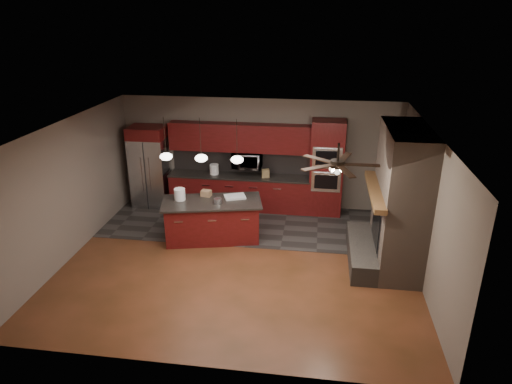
% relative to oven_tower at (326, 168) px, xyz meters
% --- Properties ---
extents(ground, '(7.00, 7.00, 0.00)m').
position_rel_oven_tower_xyz_m(ground, '(-1.70, -2.69, -1.19)').
color(ground, brown).
rests_on(ground, ground).
extents(ceiling, '(7.00, 6.00, 0.02)m').
position_rel_oven_tower_xyz_m(ceiling, '(-1.70, -2.69, 1.61)').
color(ceiling, white).
rests_on(ceiling, back_wall).
extents(back_wall, '(7.00, 0.02, 2.80)m').
position_rel_oven_tower_xyz_m(back_wall, '(-1.70, 0.31, 0.21)').
color(back_wall, '#6B6156').
rests_on(back_wall, ground).
extents(right_wall, '(0.02, 6.00, 2.80)m').
position_rel_oven_tower_xyz_m(right_wall, '(1.80, -2.69, 0.21)').
color(right_wall, '#6B6156').
rests_on(right_wall, ground).
extents(left_wall, '(0.02, 6.00, 2.80)m').
position_rel_oven_tower_xyz_m(left_wall, '(-5.20, -2.69, 0.21)').
color(left_wall, '#6B6156').
rests_on(left_wall, ground).
extents(slate_tile_patch, '(7.00, 2.40, 0.01)m').
position_rel_oven_tower_xyz_m(slate_tile_patch, '(-1.70, -0.89, -1.19)').
color(slate_tile_patch, '#363230').
rests_on(slate_tile_patch, ground).
extents(fireplace_column, '(1.30, 2.10, 2.80)m').
position_rel_oven_tower_xyz_m(fireplace_column, '(1.34, -2.29, 0.11)').
color(fireplace_column, '#776455').
rests_on(fireplace_column, ground).
extents(back_cabinetry, '(3.59, 0.64, 2.20)m').
position_rel_oven_tower_xyz_m(back_cabinetry, '(-2.18, 0.05, -0.30)').
color(back_cabinetry, '#601113').
rests_on(back_cabinetry, ground).
extents(oven_tower, '(0.80, 0.63, 2.38)m').
position_rel_oven_tower_xyz_m(oven_tower, '(0.00, 0.00, 0.00)').
color(oven_tower, '#601113').
rests_on(oven_tower, ground).
extents(microwave, '(0.73, 0.41, 0.50)m').
position_rel_oven_tower_xyz_m(microwave, '(-1.98, 0.06, 0.11)').
color(microwave, silver).
rests_on(microwave, back_cabinetry).
extents(refrigerator, '(0.90, 0.75, 2.10)m').
position_rel_oven_tower_xyz_m(refrigerator, '(-4.49, -0.07, -0.14)').
color(refrigerator, silver).
rests_on(refrigerator, ground).
extents(kitchen_island, '(2.32, 1.43, 0.92)m').
position_rel_oven_tower_xyz_m(kitchen_island, '(-2.47, -1.79, -0.73)').
color(kitchen_island, '#601113').
rests_on(kitchen_island, ground).
extents(white_bucket, '(0.30, 0.30, 0.26)m').
position_rel_oven_tower_xyz_m(white_bucket, '(-3.17, -1.81, -0.14)').
color(white_bucket, white).
rests_on(white_bucket, kitchen_island).
extents(paint_can, '(0.19, 0.19, 0.11)m').
position_rel_oven_tower_xyz_m(paint_can, '(-2.31, -1.88, -0.22)').
color(paint_can, silver).
rests_on(paint_can, kitchen_island).
extents(paint_tray, '(0.53, 0.46, 0.05)m').
position_rel_oven_tower_xyz_m(paint_tray, '(-2.00, -1.51, -0.25)').
color(paint_tray, silver).
rests_on(paint_tray, kitchen_island).
extents(cardboard_box, '(0.24, 0.19, 0.14)m').
position_rel_oven_tower_xyz_m(cardboard_box, '(-2.65, -1.52, -0.20)').
color(cardboard_box, '#926D4B').
rests_on(cardboard_box, kitchen_island).
extents(counter_bucket, '(0.25, 0.25, 0.26)m').
position_rel_oven_tower_xyz_m(counter_bucket, '(-2.82, 0.01, -0.16)').
color(counter_bucket, white).
rests_on(counter_bucket, back_cabinetry).
extents(counter_box, '(0.21, 0.18, 0.20)m').
position_rel_oven_tower_xyz_m(counter_box, '(-1.50, -0.04, -0.19)').
color(counter_box, '#93794C').
rests_on(counter_box, back_cabinetry).
extents(pendant_left, '(0.26, 0.26, 0.92)m').
position_rel_oven_tower_xyz_m(pendant_left, '(-3.35, -1.99, 0.77)').
color(pendant_left, black).
rests_on(pendant_left, ceiling).
extents(pendant_center, '(0.26, 0.26, 0.92)m').
position_rel_oven_tower_xyz_m(pendant_center, '(-2.60, -1.99, 0.77)').
color(pendant_center, black).
rests_on(pendant_center, ceiling).
extents(pendant_right, '(0.26, 0.26, 0.92)m').
position_rel_oven_tower_xyz_m(pendant_right, '(-1.85, -1.99, 0.77)').
color(pendant_right, black).
rests_on(pendant_right, ceiling).
extents(ceiling_fan, '(1.27, 1.33, 0.41)m').
position_rel_oven_tower_xyz_m(ceiling_fan, '(0.10, -3.49, 1.27)').
color(ceiling_fan, black).
rests_on(ceiling_fan, ceiling).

